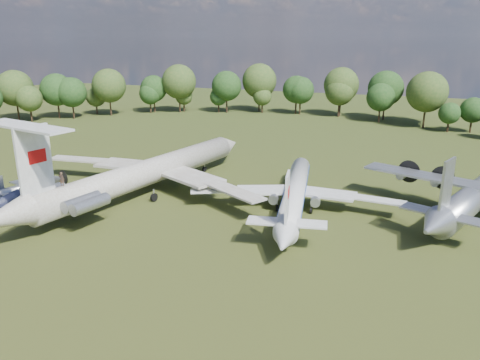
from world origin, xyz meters
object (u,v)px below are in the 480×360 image
at_px(tu104_jet, 295,197).
at_px(an12_transport, 471,202).
at_px(il62_airliner, 147,177).
at_px(person_on_il62, 62,179).
at_px(small_prop_west, 18,197).
at_px(small_prop_northwest, 29,189).

xyz_separation_m(tu104_jet, an12_transport, (24.11, 5.59, 0.29)).
bearing_deg(il62_airliner, person_on_il62, -90.00).
height_order(small_prop_west, small_prop_northwest, small_prop_west).
distance_m(il62_airliner, an12_transport, 48.87).
distance_m(il62_airliner, small_prop_northwest, 19.38).
bearing_deg(small_prop_west, small_prop_northwest, 106.17).
bearing_deg(person_on_il62, an12_transport, -167.53).
xyz_separation_m(il62_airliner, tu104_jet, (24.31, 0.98, -0.75)).
bearing_deg(person_on_il62, small_prop_northwest, -40.61).
height_order(an12_transport, small_prop_northwest, an12_transport).
bearing_deg(small_prop_west, an12_transport, 5.42).
xyz_separation_m(tu104_jet, small_prop_northwest, (-42.20, -8.22, -1.03)).
distance_m(small_prop_west, small_prop_northwest, 4.83).
distance_m(an12_transport, small_prop_west, 66.68).
bearing_deg(an12_transport, tu104_jet, -145.70).
bearing_deg(il62_airliner, an12_transport, 20.16).
distance_m(il62_airliner, small_prop_west, 19.58).
bearing_deg(tu104_jet, person_on_il62, -158.88).
height_order(an12_transport, small_prop_west, an12_transport).
relative_size(tu104_jet, small_prop_west, 2.47).
height_order(il62_airliner, person_on_il62, person_on_il62).
xyz_separation_m(tu104_jet, person_on_il62, (-27.75, -16.55, 4.57)).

